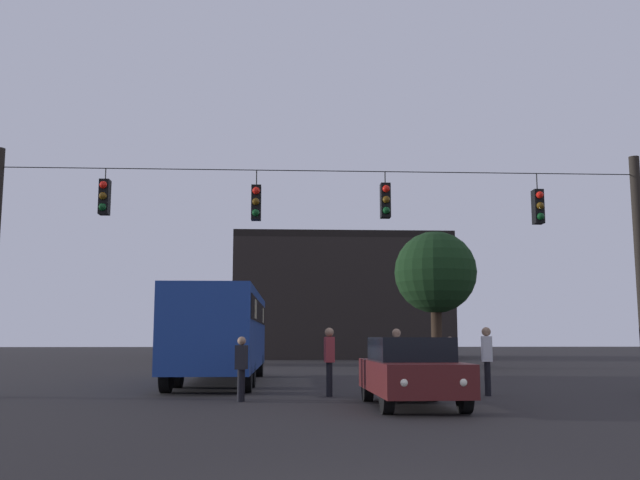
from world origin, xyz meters
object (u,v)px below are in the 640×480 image
car_near_right (411,370)px  pedestrian_near_bus (241,365)px  pedestrian_crossing_left (329,357)px  pedestrian_crossing_center (451,361)px  city_bus (222,327)px  car_far_left (240,350)px  pedestrian_trailing (397,357)px  pedestrian_crossing_right (487,356)px  tree_left_silhouette (435,273)px

car_near_right → pedestrian_near_bus: 4.11m
pedestrian_crossing_left → pedestrian_crossing_center: 3.58m
city_bus → car_far_left: (-0.32, 16.06, -1.07)m
car_near_right → pedestrian_trailing: pedestrian_trailing is taller
car_far_left → pedestrian_crossing_right: (7.78, -21.66, 0.23)m
car_far_left → pedestrian_crossing_right: bearing=-70.3°
city_bus → pedestrian_crossing_center: bearing=-34.3°
pedestrian_trailing → car_far_left: bearing=104.5°
car_near_right → tree_left_silhouette: 20.63m
pedestrian_trailing → car_near_right: bearing=-93.7°
car_near_right → pedestrian_near_bus: (-3.84, 1.46, 0.06)m
pedestrian_near_bus → pedestrian_crossing_center: bearing=22.9°
pedestrian_crossing_left → pedestrian_near_bus: 2.60m
pedestrian_crossing_center → pedestrian_near_bus: bearing=-157.1°
pedestrian_crossing_left → pedestrian_crossing_center: pedestrian_crossing_left is taller
pedestrian_crossing_center → city_bus: bearing=145.7°
tree_left_silhouette → pedestrian_crossing_center: bearing=-101.0°
pedestrian_crossing_center → car_near_right: bearing=-115.1°
pedestrian_crossing_center → pedestrian_near_bus: (-5.63, -2.38, -0.00)m
pedestrian_trailing → city_bus: bearing=135.1°
car_far_left → city_bus: bearing=-88.8°
pedestrian_trailing → tree_left_silhouette: bearing=74.1°
city_bus → tree_left_silhouette: size_ratio=1.60×
pedestrian_crossing_right → tree_left_silhouette: 17.40m
car_near_right → tree_left_silhouette: (4.87, 19.65, 3.97)m
pedestrian_near_bus → pedestrian_trailing: pedestrian_trailing is taller
tree_left_silhouette → pedestrian_near_bus: bearing=-115.6°
pedestrian_crossing_center → pedestrian_trailing: (-1.58, -0.53, 0.14)m
pedestrian_crossing_center → pedestrian_trailing: pedestrian_trailing is taller
pedestrian_crossing_right → car_near_right: bearing=-131.9°
pedestrian_crossing_left → pedestrian_crossing_center: (3.43, 1.01, -0.15)m
pedestrian_crossing_left → pedestrian_trailing: size_ratio=1.01×
pedestrian_trailing → tree_left_silhouette: size_ratio=0.25×
car_near_right → city_bus: bearing=120.3°
pedestrian_trailing → pedestrian_crossing_center: bearing=18.4°
car_far_left → pedestrian_trailing: (5.46, -21.17, 0.20)m
pedestrian_crossing_right → pedestrian_trailing: pedestrian_crossing_right is taller
pedestrian_crossing_left → pedestrian_crossing_right: pedestrian_crossing_right is taller
pedestrian_crossing_left → car_near_right: bearing=-60.0°
car_near_right → pedestrian_crossing_right: 3.80m
pedestrian_near_bus → tree_left_silhouette: (8.71, 18.19, 3.91)m
pedestrian_near_bus → pedestrian_crossing_left: bearing=31.9°
car_far_left → pedestrian_crossing_left: size_ratio=2.51×
car_near_right → pedestrian_crossing_right: size_ratio=2.44×
car_far_left → pedestrian_crossing_left: (3.61, -21.65, 0.21)m
car_near_right → car_far_left: 25.04m
pedestrian_crossing_left → tree_left_silhouette: size_ratio=0.26×
city_bus → car_far_left: bearing=91.2°
city_bus → pedestrian_crossing_right: size_ratio=6.16×
pedestrian_crossing_center → pedestrian_near_bus: size_ratio=1.00×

